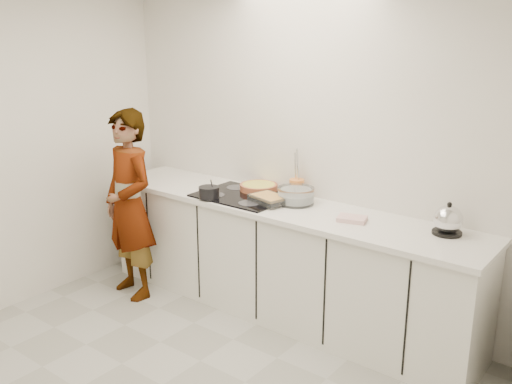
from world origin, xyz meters
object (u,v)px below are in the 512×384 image
Objects in this scene: mixing_bowl at (296,196)px; kettle at (448,221)px; tart_dish at (259,187)px; saucepan at (209,192)px; baking_dish at (269,199)px; cook at (129,205)px; hob at (243,196)px; utensil_crock at (297,188)px.

kettle is (1.16, 0.05, 0.03)m from mixing_bowl.
kettle is at bearing 2.68° from mixing_bowl.
saucepan is at bearing -112.59° from tart_dish.
mixing_bowl is (0.60, 0.33, 0.00)m from saucepan.
mixing_bowl is (0.43, -0.09, 0.02)m from tart_dish.
tart_dish is at bearing 67.41° from saucepan.
baking_dish is 1.21m from cook.
cook is (-0.67, -0.26, -0.17)m from saucepan.
baking_dish is 0.20× the size of cook.
tart_dish is 2.28× the size of saucepan.
tart_dish is 1.15× the size of baking_dish.
tart_dish is 0.23× the size of cook.
saucepan is (-0.16, -0.22, 0.05)m from hob.
hob is at bearing -166.94° from mixing_bowl.
kettle reaches higher than baking_dish.
baking_dish is (0.45, 0.19, -0.01)m from saucepan.
kettle is at bearing 5.61° from hob.
saucepan is 0.69m from mixing_bowl.
tart_dish is 1.09m from cook.
saucepan is at bearing -137.05° from utensil_crock.
cook is at bearing -158.03° from baking_dish.
cook reaches higher than utensil_crock.
hob is at bearing -144.47° from utensil_crock.
utensil_crock is at bearing 175.74° from kettle.
kettle reaches higher than hob.
tart_dish is at bearing 168.35° from mixing_bowl.
tart_dish is 2.51× the size of utensil_crock.
utensil_crock is (-1.25, 0.09, -0.02)m from kettle.
saucepan is at bearing -151.55° from mixing_bowl.
tart_dish reaches higher than hob.
tart_dish is 1.59m from kettle.
kettle is (1.61, 0.16, 0.09)m from hob.
mixing_bowl is at bearing -177.32° from kettle.
tart_dish is 0.44m from mixing_bowl.
saucepan is 0.49m from baking_dish.
cook reaches higher than kettle.
hob is 1.62m from kettle.
mixing_bowl is 0.21× the size of cook.
mixing_bowl is 0.18m from utensil_crock.
tart_dish is (0.01, 0.19, 0.04)m from hob.
saucepan is 1.10× the size of utensil_crock.
hob is 0.45× the size of cook.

